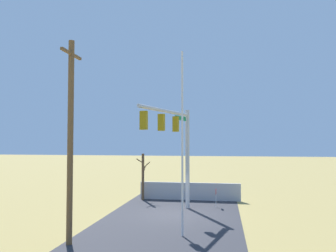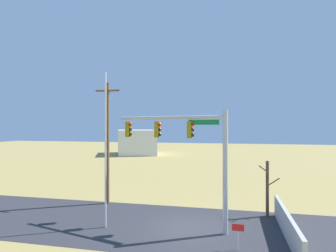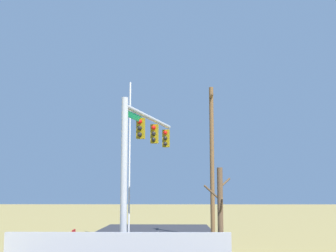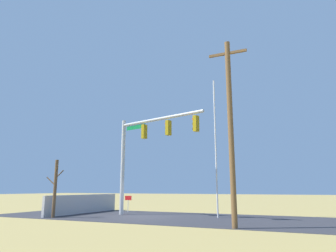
% 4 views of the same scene
% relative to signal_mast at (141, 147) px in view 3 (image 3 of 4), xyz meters
% --- Properties ---
extents(road_surface, '(28.00, 8.00, 0.01)m').
position_rel_signal_mast_xyz_m(road_surface, '(-4.12, 0.10, -4.72)').
color(road_surface, '#2D2D33').
rests_on(road_surface, ground_plane).
extents(retaining_fence, '(0.20, 7.69, 1.33)m').
position_rel_signal_mast_xyz_m(retaining_fence, '(5.11, -0.35, -4.07)').
color(retaining_fence, '#A8A8AD').
rests_on(retaining_fence, ground_plane).
extents(signal_mast, '(6.78, 1.96, 6.63)m').
position_rel_signal_mast_xyz_m(signal_mast, '(0.00, 0.00, 0.00)').
color(signal_mast, '#B2B5BA').
rests_on(signal_mast, ground_plane).
extents(flagpole, '(0.10, 0.10, 8.88)m').
position_rel_signal_mast_xyz_m(flagpole, '(-4.70, -0.99, -0.29)').
color(flagpole, silver).
rests_on(flagpole, ground_plane).
extents(utility_pole, '(1.90, 0.26, 9.03)m').
position_rel_signal_mast_xyz_m(utility_pole, '(-6.75, 3.76, -0.05)').
color(utility_pole, brown).
rests_on(utility_pole, ground_plane).
extents(bare_tree, '(1.27, 1.02, 3.55)m').
position_rel_signal_mast_xyz_m(bare_tree, '(4.54, 3.19, -2.89)').
color(bare_tree, brown).
rests_on(bare_tree, ground_plane).
extents(open_sign, '(0.56, 0.04, 1.22)m').
position_rel_signal_mast_xyz_m(open_sign, '(2.62, -2.40, -3.82)').
color(open_sign, silver).
rests_on(open_sign, ground_plane).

